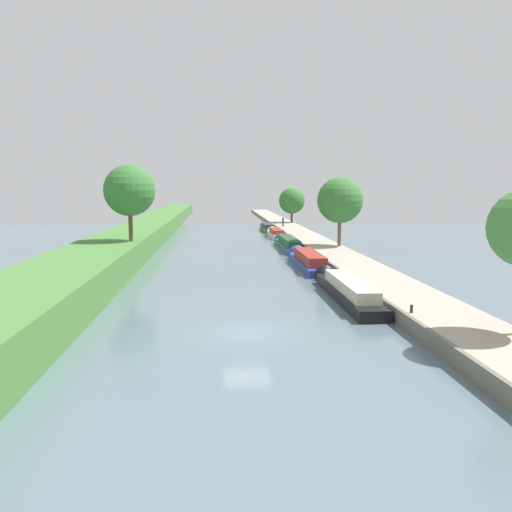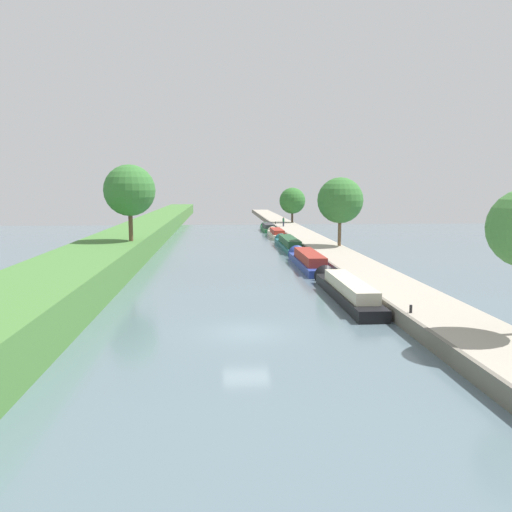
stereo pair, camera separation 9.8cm
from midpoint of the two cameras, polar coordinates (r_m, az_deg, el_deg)
The scene contains 15 objects.
ground_plane at distance 28.55m, azimuth -0.97°, elevation -8.31°, with size 160.00×160.00×0.00m, color slate.
left_grassy_bank at distance 30.12m, azimuth -24.71°, elevation -5.71°, with size 6.47×260.00×2.51m.
right_towpath at distance 31.05m, azimuth 20.02°, elevation -6.66°, with size 4.44×260.00×0.85m.
stone_quay at distance 30.17m, azimuth 15.92°, elevation -6.85°, with size 0.25×260.00×0.90m.
narrowboat_black at distance 37.58m, azimuth 9.72°, elevation -3.57°, with size 1.90×14.30×2.05m.
narrowboat_blue at distance 51.80m, azimuth 5.62°, elevation -0.44°, with size 2.06×13.95×2.20m.
narrowboat_teal at distance 66.62m, azimuth 3.53°, elevation 1.35°, with size 1.91×15.28×2.08m.
narrowboat_cream at distance 81.54m, azimuth 2.23°, elevation 2.46°, with size 1.87×10.94×1.89m.
narrowboat_green at distance 93.18m, azimuth 1.29°, elevation 3.08°, with size 1.93×10.45×1.94m.
tree_rightbank_midnear at distance 62.22m, azimuth 9.15°, elevation 5.96°, with size 5.32×5.32×7.99m.
tree_rightbank_midfar at distance 102.27m, azimuth 3.98°, elevation 5.99°, with size 5.02×5.02×6.70m.
tree_leftbank_downstream at distance 52.39m, azimuth -13.48°, elevation 6.92°, with size 4.94×4.94×7.38m.
person_walking at distance 91.94m, azimuth 3.02°, elevation 3.76°, with size 0.34×0.34×1.66m.
mooring_bollard_near at distance 30.47m, azimuth 16.51°, elevation -5.52°, with size 0.16×0.16×0.45m.
mooring_bollard_far at distance 97.77m, azimuth 2.16°, elevation 3.62°, with size 0.16×0.16×0.45m.
Camera 2 is at (-1.44, -27.43, 7.81)m, focal length 36.93 mm.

